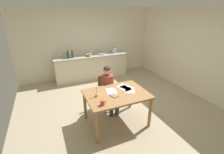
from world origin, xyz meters
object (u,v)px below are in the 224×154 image
sink_unit (101,54)px  bottle_vinegar (68,55)px  stovetop_kettle (114,50)px  teacup_on_counter (90,55)px  dining_table (116,97)px  wine_glass_by_kettle (89,52)px  coffee_mug (103,103)px  mixing_bowl (88,55)px  chair_at_table (106,90)px  candlestick (97,94)px  bottle_wine_red (72,54)px  book_magazine (114,96)px  wine_glass_near_sink (91,51)px  person_seated (109,86)px  bottle_oil (65,55)px

sink_unit → bottle_vinegar: bottle_vinegar is taller
stovetop_kettle → teacup_on_counter: (-1.03, -0.15, -0.04)m
dining_table → wine_glass_by_kettle: size_ratio=8.76×
coffee_mug → mixing_bowl: (0.60, 3.13, 0.13)m
dining_table → mixing_bowl: mixing_bowl is taller
chair_at_table → wine_glass_by_kettle: size_ratio=5.71×
stovetop_kettle → wine_glass_by_kettle: 1.01m
coffee_mug → candlestick: 0.36m
sink_unit → teacup_on_counter: 0.51m
stovetop_kettle → teacup_on_counter: size_ratio=1.73×
coffee_mug → bottle_wine_red: 3.12m
bottle_wine_red → wine_glass_by_kettle: size_ratio=1.93×
book_magazine → bottle_wine_red: bottle_wine_red is taller
chair_at_table → mixing_bowl: (0.11, 2.09, 0.45)m
coffee_mug → bottle_wine_red: bottle_wine_red is taller
bottle_wine_red → wine_glass_near_sink: bottle_wine_red is taller
person_seated → sink_unit: bearing=74.3°
bottle_oil → bottle_wine_red: bearing=-6.3°
person_seated → bottle_oil: 2.37m
wine_glass_near_sink → wine_glass_by_kettle: size_ratio=1.00×
mixing_bowl → teacup_on_counter: teacup_on_counter is taller
teacup_on_counter → stovetop_kettle: bearing=8.3°
book_magazine → candlestick: bearing=140.8°
bottle_vinegar → wine_glass_by_kettle: bearing=15.7°
chair_at_table → person_seated: person_seated is taller
bottle_wine_red → sink_unit: bearing=4.4°
bottle_oil → coffee_mug: bearing=-86.1°
candlestick → bottle_oil: (-0.22, 2.78, 0.18)m
coffee_mug → bottle_vinegar: size_ratio=0.42×
person_seated → dining_table: bearing=-95.3°
chair_at_table → mixing_bowl: size_ratio=4.12×
coffee_mug → wine_glass_near_sink: (0.79, 3.34, 0.19)m
wine_glass_by_kettle → bottle_vinegar: bearing=-164.3°
person_seated → book_magazine: bearing=-102.7°
person_seated → coffee_mug: person_seated is taller
person_seated → book_magazine: (-0.15, -0.67, 0.09)m
chair_at_table → candlestick: 0.90m
sink_unit → bottle_oil: size_ratio=1.50×
bottle_oil → chair_at_table: bearing=-71.5°
dining_table → person_seated: size_ratio=1.13×
sink_unit → wine_glass_near_sink: bearing=157.5°
bottle_oil → mixing_bowl: (0.81, -0.01, -0.05)m
candlestick → mixing_bowl: 2.84m
wine_glass_by_kettle → wine_glass_near_sink: bearing=0.0°
candlestick → book_magazine: 0.37m
dining_table → bottle_vinegar: bearing=101.3°
teacup_on_counter → candlestick: bearing=-103.7°
dining_table → sink_unit: bearing=76.3°
book_magazine → mixing_bowl: mixing_bowl is taller
person_seated → sink_unit: person_seated is taller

